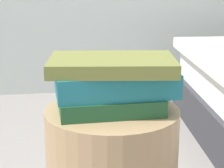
# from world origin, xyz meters

# --- Properties ---
(book_forest) EXTENTS (0.25, 0.20, 0.04)m
(book_forest) POSITION_xyz_m (-0.01, 0.01, 0.56)
(book_forest) COLOR #1E512D
(book_forest) RESTS_ON side_table
(book_teal) EXTENTS (0.29, 0.17, 0.06)m
(book_teal) POSITION_xyz_m (0.01, -0.00, 0.61)
(book_teal) COLOR #1E727F
(book_teal) RESTS_ON book_forest
(book_olive) EXTENTS (0.31, 0.21, 0.03)m
(book_olive) POSITION_xyz_m (-0.00, 0.00, 0.65)
(book_olive) COLOR olive
(book_olive) RESTS_ON book_teal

